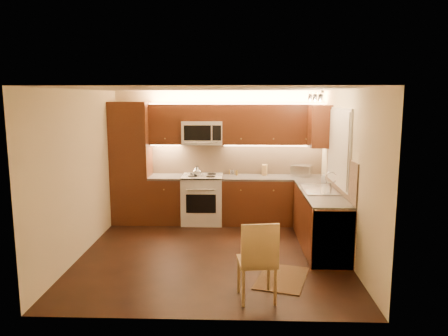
{
  "coord_description": "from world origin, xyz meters",
  "views": [
    {
      "loc": [
        0.38,
        -6.34,
        2.39
      ],
      "look_at": [
        0.15,
        0.55,
        1.25
      ],
      "focal_mm": 34.63,
      "sensor_mm": 36.0,
      "label": 1
    }
  ],
  "objects_px": {
    "sink": "(320,185)",
    "dining_chair": "(257,259)",
    "soap_bottle": "(324,178)",
    "stove": "(202,199)",
    "microwave": "(203,133)",
    "knife_block": "(265,170)",
    "kettle": "(197,171)",
    "toaster_oven": "(302,171)"
  },
  "relations": [
    {
      "from": "sink",
      "to": "soap_bottle",
      "type": "bearing_deg",
      "value": 73.26
    },
    {
      "from": "microwave",
      "to": "knife_block",
      "type": "relative_size",
      "value": 3.73
    },
    {
      "from": "kettle",
      "to": "dining_chair",
      "type": "relative_size",
      "value": 0.21
    },
    {
      "from": "microwave",
      "to": "knife_block",
      "type": "bearing_deg",
      "value": 2.54
    },
    {
      "from": "knife_block",
      "to": "soap_bottle",
      "type": "xyz_separation_m",
      "value": [
        1.0,
        -0.7,
        -0.01
      ]
    },
    {
      "from": "stove",
      "to": "soap_bottle",
      "type": "height_order",
      "value": "soap_bottle"
    },
    {
      "from": "stove",
      "to": "microwave",
      "type": "relative_size",
      "value": 1.21
    },
    {
      "from": "microwave",
      "to": "soap_bottle",
      "type": "height_order",
      "value": "microwave"
    },
    {
      "from": "stove",
      "to": "sink",
      "type": "xyz_separation_m",
      "value": [
        2.0,
        -1.12,
        0.52
      ]
    },
    {
      "from": "microwave",
      "to": "kettle",
      "type": "relative_size",
      "value": 3.76
    },
    {
      "from": "soap_bottle",
      "to": "sink",
      "type": "bearing_deg",
      "value": -89.34
    },
    {
      "from": "microwave",
      "to": "dining_chair",
      "type": "relative_size",
      "value": 0.77
    },
    {
      "from": "stove",
      "to": "dining_chair",
      "type": "relative_size",
      "value": 0.94
    },
    {
      "from": "kettle",
      "to": "dining_chair",
      "type": "xyz_separation_m",
      "value": [
        1.0,
        -3.07,
        -0.53
      ]
    },
    {
      "from": "soap_bottle",
      "to": "kettle",
      "type": "bearing_deg",
      "value": -173.18
    },
    {
      "from": "dining_chair",
      "to": "microwave",
      "type": "bearing_deg",
      "value": 97.45
    },
    {
      "from": "stove",
      "to": "kettle",
      "type": "relative_size",
      "value": 4.55
    },
    {
      "from": "kettle",
      "to": "toaster_oven",
      "type": "height_order",
      "value": "kettle"
    },
    {
      "from": "stove",
      "to": "knife_block",
      "type": "xyz_separation_m",
      "value": [
        1.19,
        0.19,
        0.54
      ]
    },
    {
      "from": "toaster_oven",
      "to": "knife_block",
      "type": "xyz_separation_m",
      "value": [
        -0.7,
        0.09,
        -0.0
      ]
    },
    {
      "from": "kettle",
      "to": "knife_block",
      "type": "xyz_separation_m",
      "value": [
        1.28,
        0.27,
        -0.02
      ]
    },
    {
      "from": "soap_bottle",
      "to": "dining_chair",
      "type": "relative_size",
      "value": 0.18
    },
    {
      "from": "sink",
      "to": "soap_bottle",
      "type": "distance_m",
      "value": 0.64
    },
    {
      "from": "kettle",
      "to": "soap_bottle",
      "type": "height_order",
      "value": "kettle"
    },
    {
      "from": "sink",
      "to": "knife_block",
      "type": "distance_m",
      "value": 1.54
    },
    {
      "from": "kettle",
      "to": "knife_block",
      "type": "distance_m",
      "value": 1.31
    },
    {
      "from": "knife_block",
      "to": "dining_chair",
      "type": "bearing_deg",
      "value": -84.91
    },
    {
      "from": "kettle",
      "to": "soap_bottle",
      "type": "distance_m",
      "value": 2.31
    },
    {
      "from": "microwave",
      "to": "toaster_oven",
      "type": "bearing_deg",
      "value": -1.23
    },
    {
      "from": "stove",
      "to": "microwave",
      "type": "xyz_separation_m",
      "value": [
        0.0,
        0.14,
        1.26
      ]
    },
    {
      "from": "sink",
      "to": "soap_bottle",
      "type": "height_order",
      "value": "soap_bottle"
    },
    {
      "from": "toaster_oven",
      "to": "sink",
      "type": "bearing_deg",
      "value": -61.66
    },
    {
      "from": "kettle",
      "to": "soap_bottle",
      "type": "xyz_separation_m",
      "value": [
        2.28,
        -0.43,
        -0.03
      ]
    },
    {
      "from": "microwave",
      "to": "dining_chair",
      "type": "bearing_deg",
      "value": -74.61
    },
    {
      "from": "microwave",
      "to": "kettle",
      "type": "xyz_separation_m",
      "value": [
        -0.09,
        -0.22,
        -0.7
      ]
    },
    {
      "from": "soap_bottle",
      "to": "dining_chair",
      "type": "bearing_deg",
      "value": -98.38
    },
    {
      "from": "sink",
      "to": "dining_chair",
      "type": "bearing_deg",
      "value": -118.28
    },
    {
      "from": "microwave",
      "to": "toaster_oven",
      "type": "relative_size",
      "value": 2.15
    },
    {
      "from": "toaster_oven",
      "to": "soap_bottle",
      "type": "relative_size",
      "value": 2.03
    },
    {
      "from": "kettle",
      "to": "knife_block",
      "type": "bearing_deg",
      "value": 26.71
    },
    {
      "from": "knife_block",
      "to": "sink",
      "type": "bearing_deg",
      "value": -48.34
    },
    {
      "from": "sink",
      "to": "kettle",
      "type": "xyz_separation_m",
      "value": [
        -2.09,
        1.04,
        0.05
      ]
    }
  ]
}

